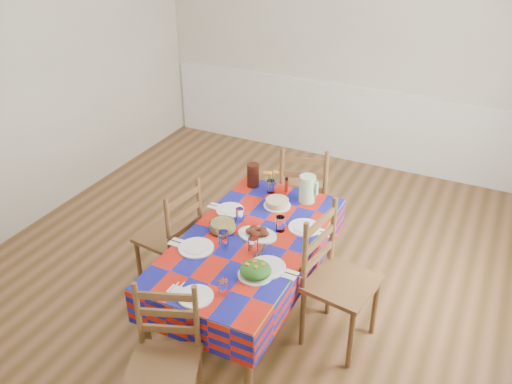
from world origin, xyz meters
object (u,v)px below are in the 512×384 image
at_px(chair_far, 304,194).
at_px(chair_near, 165,361).
at_px(dining_table, 249,247).
at_px(chair_left, 172,237).
at_px(meat_platter, 257,233).
at_px(green_pitcher, 307,189).
at_px(chair_right, 336,281).
at_px(tea_pitcher, 253,175).

bearing_deg(chair_far, chair_near, 73.82).
bearing_deg(dining_table, chair_left, -179.55).
height_order(dining_table, meat_platter, meat_platter).
bearing_deg(chair_left, green_pitcher, 135.76).
relative_size(chair_far, chair_right, 0.95).
height_order(meat_platter, tea_pitcher, tea_pitcher).
distance_m(meat_platter, green_pitcher, 0.65).
height_order(green_pitcher, chair_near, chair_near).
bearing_deg(dining_table, chair_near, -90.81).
bearing_deg(chair_left, tea_pitcher, 160.91).
relative_size(meat_platter, chair_near, 0.32).
xyz_separation_m(chair_near, chair_right, (0.69, 1.09, 0.06)).
distance_m(green_pitcher, chair_near, 1.81).
relative_size(chair_near, chair_right, 0.89).
xyz_separation_m(green_pitcher, tea_pitcher, (-0.51, 0.03, -0.01)).
bearing_deg(green_pitcher, chair_right, -54.08).
relative_size(chair_near, chair_far, 0.94).
bearing_deg(tea_pitcher, chair_left, -115.87).
xyz_separation_m(meat_platter, chair_near, (-0.05, -1.14, -0.24)).
height_order(meat_platter, chair_right, chair_right).
relative_size(dining_table, chair_left, 1.76).
distance_m(tea_pitcher, chair_far, 0.56).
distance_m(dining_table, chair_left, 0.69).
distance_m(dining_table, green_pitcher, 0.74).
bearing_deg(meat_platter, chair_right, -5.10).
distance_m(chair_far, chair_left, 1.28).
height_order(green_pitcher, chair_left, chair_left).
bearing_deg(chair_near, chair_far, 68.25).
distance_m(meat_platter, tea_pitcher, 0.76).
bearing_deg(green_pitcher, dining_table, -104.69).
height_order(dining_table, tea_pitcher, tea_pitcher).
relative_size(chair_left, chair_right, 0.93).
xyz_separation_m(green_pitcher, chair_near, (-0.20, -1.77, -0.33)).
bearing_deg(chair_right, dining_table, 99.25).
height_order(dining_table, chair_left, chair_left).
xyz_separation_m(tea_pitcher, chair_far, (0.34, 0.35, -0.28)).
height_order(chair_near, chair_right, chair_right).
height_order(green_pitcher, chair_right, chair_right).
height_order(tea_pitcher, chair_left, chair_left).
xyz_separation_m(chair_near, chair_left, (-0.66, 1.07, 0.02)).
distance_m(meat_platter, chair_far, 1.03).
bearing_deg(tea_pitcher, chair_right, -35.65).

